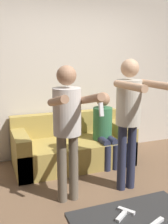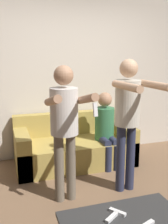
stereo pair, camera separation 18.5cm
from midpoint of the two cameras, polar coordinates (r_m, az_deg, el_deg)
ground_plane at (r=3.16m, az=5.70°, el=-19.76°), size 14.00×14.00×0.00m
wall_back at (r=4.36m, az=-4.66°, el=8.12°), size 6.40×0.06×2.70m
couch at (r=4.14m, az=-3.92°, el=-7.65°), size 1.79×0.86×0.75m
person_standing_left at (r=2.88m, az=-5.42°, el=-1.77°), size 0.43×0.69×1.57m
person_standing_right at (r=3.15m, az=8.20°, el=0.22°), size 0.42×0.74×1.63m
person_seated at (r=4.01m, az=3.09°, el=-3.10°), size 0.29×0.52×1.12m
coffee_table at (r=2.38m, az=7.90°, el=-22.23°), size 1.02×0.48×0.37m
remote_near at (r=2.29m, az=13.20°, el=-22.38°), size 0.15×0.09×0.02m
remote_mid at (r=2.31m, az=5.68°, el=-21.71°), size 0.14×0.12×0.02m
remote_far at (r=2.38m, az=6.86°, el=-20.60°), size 0.12×0.14×0.02m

